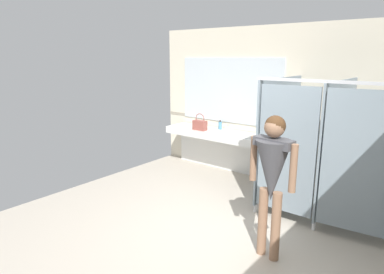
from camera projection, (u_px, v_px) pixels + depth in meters
ground_plane at (208, 240)px, 4.53m from camera, size 5.94×5.72×0.10m
wall_back at (293, 106)px, 6.18m from camera, size 5.94×0.12×2.91m
wall_back_tile_band at (290, 129)px, 6.22m from camera, size 5.94×0.01×0.06m
vanity_counter at (222, 141)px, 6.96m from camera, size 2.43×0.60×0.98m
mirror_panel at (229, 91)px, 6.88m from camera, size 2.33×0.02×1.30m
bathroom_stalls at (332, 147)px, 4.84m from camera, size 1.88×1.57×2.06m
person_standing at (272, 170)px, 3.83m from camera, size 0.59×0.45×1.72m
handbag at (200, 125)px, 6.94m from camera, size 0.29×0.14×0.35m
soap_dispenser at (220, 125)px, 7.03m from camera, size 0.07×0.07×0.19m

